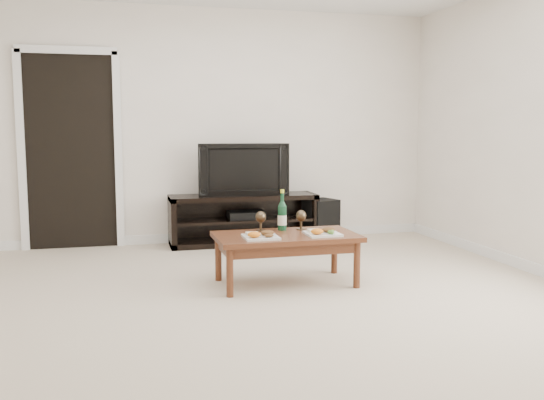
{
  "coord_description": "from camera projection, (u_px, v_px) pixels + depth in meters",
  "views": [
    {
      "loc": [
        -1.05,
        -4.03,
        1.3
      ],
      "look_at": [
        0.16,
        0.76,
        0.7
      ],
      "focal_mm": 40.0,
      "sensor_mm": 36.0,
      "label": 1
    }
  ],
  "objects": [
    {
      "name": "goblet_left",
      "position": [
        261.0,
        221.0,
        5.13
      ],
      "size": [
        0.09,
        0.09,
        0.17
      ],
      "primitive_type": null,
      "color": "#3E3122",
      "rests_on": "coffee_table"
    },
    {
      "name": "television",
      "position": [
        243.0,
        169.0,
        6.66
      ],
      "size": [
        1.0,
        0.23,
        0.57
      ],
      "primitive_type": "imported",
      "rotation": [
        0.0,
        0.0,
        -0.11
      ],
      "color": "black",
      "rests_on": "media_console"
    },
    {
      "name": "goblet_right",
      "position": [
        301.0,
        220.0,
        5.19
      ],
      "size": [
        0.09,
        0.09,
        0.17
      ],
      "primitive_type": null,
      "color": "#3E3122",
      "rests_on": "coffee_table"
    },
    {
      "name": "plate_left",
      "position": [
        261.0,
        234.0,
        4.8
      ],
      "size": [
        0.27,
        0.27,
        0.07
      ],
      "primitive_type": "cube",
      "color": "white",
      "rests_on": "coffee_table"
    },
    {
      "name": "wine_bottle",
      "position": [
        282.0,
        210.0,
        5.15
      ],
      "size": [
        0.07,
        0.07,
        0.35
      ],
      "primitive_type": "cylinder",
      "color": "#0F3920",
      "rests_on": "coffee_table"
    },
    {
      "name": "plate_right",
      "position": [
        323.0,
        231.0,
        4.94
      ],
      "size": [
        0.27,
        0.27,
        0.07
      ],
      "primitive_type": "cube",
      "color": "white",
      "rests_on": "coffee_table"
    },
    {
      "name": "subwoofer",
      "position": [
        321.0,
        220.0,
        6.9
      ],
      "size": [
        0.4,
        0.4,
        0.48
      ],
      "primitive_type": "cube",
      "rotation": [
        0.0,
        0.0,
        0.33
      ],
      "color": "black",
      "rests_on": "ground"
    },
    {
      "name": "av_receiver",
      "position": [
        246.0,
        215.0,
        6.72
      ],
      "size": [
        0.41,
        0.31,
        0.08
      ],
      "primitive_type": "cube",
      "rotation": [
        0.0,
        0.0,
        -0.04
      ],
      "color": "black",
      "rests_on": "media_console"
    },
    {
      "name": "doorway",
      "position": [
        71.0,
        153.0,
        6.42
      ],
      "size": [
        0.9,
        0.02,
        2.05
      ],
      "primitive_type": "cube",
      "color": "black",
      "rests_on": "ground"
    },
    {
      "name": "media_console",
      "position": [
        243.0,
        219.0,
        6.73
      ],
      "size": [
        1.63,
        0.45,
        0.55
      ],
      "primitive_type": "cube",
      "color": "black",
      "rests_on": "ground"
    },
    {
      "name": "floor",
      "position": [
        277.0,
        311.0,
        4.29
      ],
      "size": [
        5.5,
        5.5,
        0.0
      ],
      "primitive_type": "plane",
      "color": "beige",
      "rests_on": "ground"
    },
    {
      "name": "back_wall",
      "position": [
        215.0,
        126.0,
        6.8
      ],
      "size": [
        5.0,
        0.04,
        2.6
      ],
      "primitive_type": "cube",
      "color": "white",
      "rests_on": "ground"
    },
    {
      "name": "coffee_table",
      "position": [
        286.0,
        259.0,
        5.0
      ],
      "size": [
        1.17,
        0.65,
        0.42
      ],
      "primitive_type": "cube",
      "rotation": [
        0.0,
        0.0,
        0.01
      ],
      "color": "brown",
      "rests_on": "ground"
    }
  ]
}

